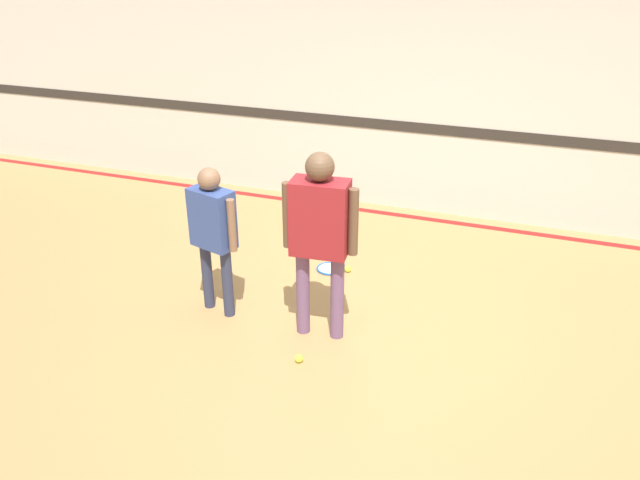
% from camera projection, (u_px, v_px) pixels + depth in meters
% --- Properties ---
extents(ground_plane, '(16.00, 16.00, 0.00)m').
position_uv_depth(ground_plane, '(340.00, 337.00, 5.20)').
color(ground_plane, '#A87F4C').
extents(wall_back, '(16.00, 0.07, 3.20)m').
position_uv_depth(wall_back, '(423.00, 77.00, 6.98)').
color(wall_back, beige).
rests_on(wall_back, ground_plane).
extents(floor_stripe, '(14.40, 0.10, 0.01)m').
position_uv_depth(floor_stripe, '(409.00, 216.00, 7.45)').
color(floor_stripe, red).
rests_on(floor_stripe, ground_plane).
extents(person_instructor, '(0.60, 0.28, 1.59)m').
position_uv_depth(person_instructor, '(320.00, 227.00, 4.83)').
color(person_instructor, '#6B4C70').
rests_on(person_instructor, ground_plane).
extents(person_student_left, '(0.49, 0.30, 1.34)m').
position_uv_depth(person_student_left, '(213.00, 226.00, 5.22)').
color(person_student_left, '#2D334C').
rests_on(person_student_left, ground_plane).
extents(racket_spare_on_floor, '(0.30, 0.50, 0.03)m').
position_uv_depth(racket_spare_on_floor, '(331.00, 268.00, 6.28)').
color(racket_spare_on_floor, blue).
rests_on(racket_spare_on_floor, ground_plane).
extents(tennis_ball_near_instructor, '(0.07, 0.07, 0.07)m').
position_uv_depth(tennis_ball_near_instructor, '(299.00, 359.00, 4.88)').
color(tennis_ball_near_instructor, '#CCE038').
rests_on(tennis_ball_near_instructor, ground_plane).
extents(tennis_ball_by_spare_racket, '(0.07, 0.07, 0.07)m').
position_uv_depth(tennis_ball_by_spare_racket, '(348.00, 269.00, 6.20)').
color(tennis_ball_by_spare_racket, '#CCE038').
rests_on(tennis_ball_by_spare_racket, ground_plane).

